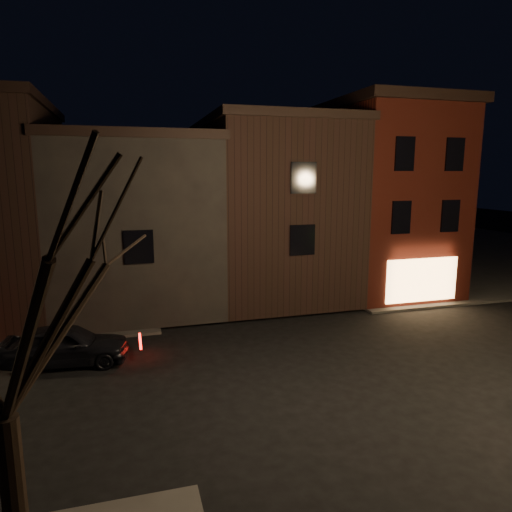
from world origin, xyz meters
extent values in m
plane|color=black|center=(0.00, 0.00, 0.00)|extent=(120.00, 120.00, 0.00)
cube|color=#2D2B28|center=(20.00, 20.00, 0.06)|extent=(30.00, 30.00, 0.12)
cube|color=#4B150D|center=(8.00, 9.50, 5.12)|extent=(6.00, 8.00, 10.00)
cube|color=black|center=(8.00, 9.50, 10.37)|extent=(6.50, 8.50, 0.50)
cube|color=#FABB70|center=(8.00, 5.45, 1.42)|extent=(4.00, 0.12, 2.20)
cube|color=black|center=(1.50, 10.50, 4.62)|extent=(7.00, 10.00, 9.00)
cube|color=black|center=(1.50, 10.50, 9.32)|extent=(7.30, 10.30, 0.40)
cube|color=black|center=(-5.75, 10.50, 4.12)|extent=(7.50, 10.00, 8.00)
cube|color=black|center=(-5.75, 10.50, 8.32)|extent=(7.80, 10.30, 0.40)
imported|color=black|center=(-8.45, 2.82, 0.72)|extent=(4.41, 2.14, 1.45)
camera|label=1|loc=(-6.19, -13.78, 6.72)|focal=32.00mm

